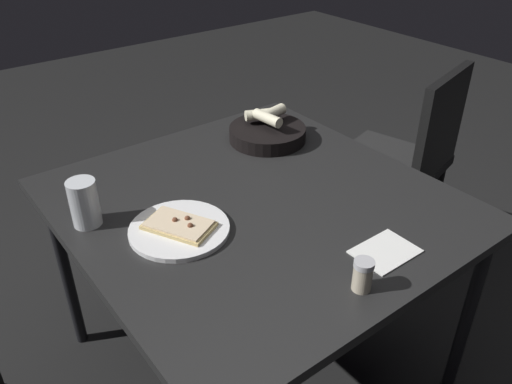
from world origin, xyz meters
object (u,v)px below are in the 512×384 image
(chair_near, at_px, (408,153))
(pizza_plate, at_px, (180,228))
(bread_basket, at_px, (268,132))
(beer_glass, at_px, (85,205))
(pepper_shaker, at_px, (362,277))
(dining_table, at_px, (256,215))

(chair_near, bearing_deg, pizza_plate, -172.46)
(pizza_plate, relative_size, bread_basket, 0.99)
(pizza_plate, bearing_deg, bread_basket, 28.86)
(pizza_plate, height_order, beer_glass, beer_glass)
(bread_basket, bearing_deg, pepper_shaker, -112.97)
(beer_glass, bearing_deg, pepper_shaker, -57.78)
(beer_glass, xyz_separation_m, pepper_shaker, (0.40, -0.64, -0.02))
(pizza_plate, distance_m, beer_glass, 0.27)
(bread_basket, xyz_separation_m, chair_near, (0.67, -0.14, -0.24))
(chair_near, bearing_deg, beer_glass, 178.87)
(chair_near, bearing_deg, dining_table, -170.51)
(dining_table, distance_m, chair_near, 0.97)
(pizza_plate, distance_m, bread_basket, 0.62)
(dining_table, height_order, beer_glass, beer_glass)
(dining_table, bearing_deg, bread_basket, 46.71)
(dining_table, distance_m, bread_basket, 0.42)
(dining_table, xyz_separation_m, pepper_shaker, (-0.04, -0.45, 0.09))
(pepper_shaker, bearing_deg, chair_near, 31.80)
(pizza_plate, distance_m, pepper_shaker, 0.50)
(pizza_plate, bearing_deg, chair_near, 7.54)
(pepper_shaker, bearing_deg, bread_basket, 67.03)
(dining_table, xyz_separation_m, chair_near, (0.95, 0.16, -0.15))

